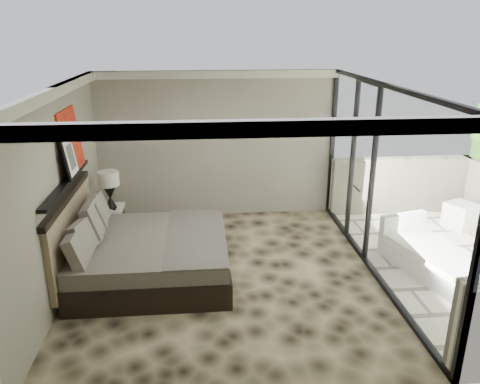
{
  "coord_description": "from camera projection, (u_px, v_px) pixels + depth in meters",
  "views": [
    {
      "loc": [
        -0.34,
        -6.21,
        3.5
      ],
      "look_at": [
        0.26,
        0.4,
        1.18
      ],
      "focal_mm": 35.0,
      "sensor_mm": 36.0,
      "label": 1
    }
  ],
  "objects": [
    {
      "name": "floor",
      "position": [
        225.0,
        275.0,
        7.03
      ],
      "size": [
        5.0,
        5.0,
        0.0
      ],
      "primitive_type": "plane",
      "color": "black",
      "rests_on": "ground"
    },
    {
      "name": "ceiling",
      "position": [
        223.0,
        87.0,
        6.11
      ],
      "size": [
        4.5,
        5.0,
        0.02
      ],
      "primitive_type": "cube",
      "color": "silver",
      "rests_on": "back_wall"
    },
    {
      "name": "back_wall",
      "position": [
        217.0,
        146.0,
        8.91
      ],
      "size": [
        4.5,
        0.02,
        2.8
      ],
      "primitive_type": "cube",
      "color": "gray",
      "rests_on": "floor"
    },
    {
      "name": "left_wall",
      "position": [
        61.0,
        192.0,
        6.37
      ],
      "size": [
        0.02,
        5.0,
        2.8
      ],
      "primitive_type": "cube",
      "color": "gray",
      "rests_on": "floor"
    },
    {
      "name": "glass_wall",
      "position": [
        380.0,
        183.0,
        6.76
      ],
      "size": [
        0.08,
        5.0,
        2.8
      ],
      "primitive_type": "cube",
      "color": "white",
      "rests_on": "floor"
    },
    {
      "name": "terrace_slab",
      "position": [
        463.0,
        268.0,
        7.37
      ],
      "size": [
        3.0,
        5.0,
        0.12
      ],
      "primitive_type": "cube",
      "color": "beige",
      "rests_on": "ground"
    },
    {
      "name": "picture_ledge",
      "position": [
        66.0,
        183.0,
        6.44
      ],
      "size": [
        0.12,
        2.2,
        0.05
      ],
      "primitive_type": "cube",
      "color": "black",
      "rests_on": "left_wall"
    },
    {
      "name": "bed",
      "position": [
        145.0,
        253.0,
        6.9
      ],
      "size": [
        2.28,
        2.2,
        1.26
      ],
      "color": "black",
      "rests_on": "floor"
    },
    {
      "name": "nightstand",
      "position": [
        111.0,
        222.0,
        8.37
      ],
      "size": [
        0.62,
        0.62,
        0.49
      ],
      "primitive_type": "cube",
      "rotation": [
        0.0,
        0.0,
        0.33
      ],
      "color": "black",
      "rests_on": "floor"
    },
    {
      "name": "table_lamp",
      "position": [
        109.0,
        185.0,
        8.12
      ],
      "size": [
        0.36,
        0.36,
        0.67
      ],
      "color": "black",
      "rests_on": "nightstand"
    },
    {
      "name": "abstract_canvas",
      "position": [
        71.0,
        140.0,
        6.78
      ],
      "size": [
        0.13,
        0.9,
        0.9
      ],
      "primitive_type": "cube",
      "rotation": [
        0.0,
        -0.1,
        0.0
      ],
      "color": "#B62F0F",
      "rests_on": "picture_ledge"
    },
    {
      "name": "framed_print",
      "position": [
        69.0,
        157.0,
        6.5
      ],
      "size": [
        0.11,
        0.5,
        0.6
      ],
      "primitive_type": "cube",
      "rotation": [
        0.0,
        -0.14,
        0.0
      ],
      "color": "black",
      "rests_on": "picture_ledge"
    },
    {
      "name": "ottoman",
      "position": [
        461.0,
        216.0,
        8.64
      ],
      "size": [
        0.63,
        0.63,
        0.47
      ],
      "primitive_type": "cube",
      "rotation": [
        0.0,
        0.0,
        0.43
      ],
      "color": "silver",
      "rests_on": "terrace_slab"
    },
    {
      "name": "lounger",
      "position": [
        432.0,
        258.0,
        7.13
      ],
      "size": [
        1.24,
        1.83,
        0.65
      ],
      "rotation": [
        0.0,
        0.0,
        0.26
      ],
      "color": "white",
      "rests_on": "terrace_slab"
    }
  ]
}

